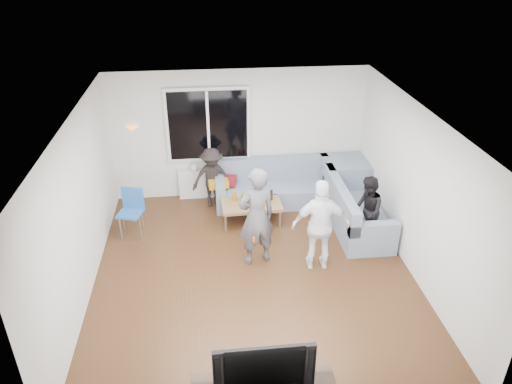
{
  "coord_description": "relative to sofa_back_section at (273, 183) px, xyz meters",
  "views": [
    {
      "loc": [
        -0.64,
        -6.17,
        4.79
      ],
      "look_at": [
        0.1,
        0.6,
        1.15
      ],
      "focal_mm": 33.92,
      "sensor_mm": 36.0,
      "label": 1
    }
  ],
  "objects": [
    {
      "name": "bottle_e",
      "position": [
        -0.14,
        -0.61,
        0.07
      ],
      "size": [
        0.07,
        0.07,
        0.2
      ],
      "primitive_type": "cylinder",
      "color": "black",
      "rests_on": "coffee_table"
    },
    {
      "name": "player_left",
      "position": [
        -0.55,
        -1.93,
        0.42
      ],
      "size": [
        0.71,
        0.56,
        1.69
      ],
      "primitive_type": "imported",
      "rotation": [
        0.0,
        0.0,
        3.43
      ],
      "color": "#4B4B50",
      "rests_on": "floor"
    },
    {
      "name": "vase",
      "position": [
        -1.55,
        0.35,
        0.28
      ],
      "size": [
        0.21,
        0.21,
        0.17
      ],
      "primitive_type": "imported",
      "rotation": [
        0.0,
        0.0,
        -0.33
      ],
      "color": "silver",
      "rests_on": "radiator"
    },
    {
      "name": "floor",
      "position": [
        -0.63,
        -2.27,
        -0.45
      ],
      "size": [
        5.0,
        5.5,
        0.04
      ],
      "primitive_type": "cube",
      "color": "#56351C",
      "rests_on": "ground"
    },
    {
      "name": "cushion_red",
      "position": [
        -0.92,
        0.06,
        0.09
      ],
      "size": [
        0.41,
        0.36,
        0.13
      ],
      "primitive_type": "cube",
      "rotation": [
        0.0,
        0.0,
        -0.17
      ],
      "color": "maroon",
      "rests_on": "sofa_back_section"
    },
    {
      "name": "potted_plant",
      "position": [
        -1.05,
        0.35,
        0.36
      ],
      "size": [
        0.22,
        0.2,
        0.34
      ],
      "primitive_type": "imported",
      "rotation": [
        0.0,
        0.0,
        -0.29
      ],
      "color": "#2D6026",
      "rests_on": "radiator"
    },
    {
      "name": "cushion_yellow",
      "position": [
        -1.09,
        -0.02,
        0.09
      ],
      "size": [
        0.41,
        0.36,
        0.14
      ],
      "primitive_type": "cube",
      "rotation": [
        0.0,
        0.0,
        0.11
      ],
      "color": "#BC8A1B",
      "rests_on": "sofa_back_section"
    },
    {
      "name": "floor_lamp",
      "position": [
        -2.68,
        0.57,
        0.36
      ],
      "size": [
        0.32,
        0.32,
        1.56
      ],
      "primitive_type": null,
      "color": "orange",
      "rests_on": "floor"
    },
    {
      "name": "television",
      "position": [
        -0.8,
        -4.77,
        0.33
      ],
      "size": [
        1.08,
        0.14,
        0.62
      ],
      "primitive_type": "imported",
      "color": "black",
      "rests_on": "tv_console"
    },
    {
      "name": "wall_back",
      "position": [
        -0.63,
        0.5,
        0.88
      ],
      "size": [
        5.0,
        0.04,
        2.6
      ],
      "primitive_type": "cube",
      "color": "silver",
      "rests_on": "ground"
    },
    {
      "name": "pitcher",
      "position": [
        -0.53,
        -0.65,
        0.06
      ],
      "size": [
        0.17,
        0.17,
        0.17
      ],
      "primitive_type": "cylinder",
      "color": "maroon",
      "rests_on": "coffee_table"
    },
    {
      "name": "radiator",
      "position": [
        -1.23,
        0.38,
        -0.11
      ],
      "size": [
        1.3,
        0.12,
        0.62
      ],
      "primitive_type": "cube",
      "color": "silver",
      "rests_on": "floor"
    },
    {
      "name": "window_frame",
      "position": [
        -1.23,
        0.42,
        1.12
      ],
      "size": [
        1.62,
        0.06,
        1.47
      ],
      "primitive_type": "cube",
      "color": "white",
      "rests_on": "wall_back"
    },
    {
      "name": "spectator_right",
      "position": [
        1.39,
        -1.57,
        0.19
      ],
      "size": [
        0.53,
        0.65,
        1.24
      ],
      "primitive_type": "imported",
      "rotation": [
        0.0,
        0.0,
        -1.69
      ],
      "color": "black",
      "rests_on": "floor"
    },
    {
      "name": "player_right",
      "position": [
        0.43,
        -2.19,
        0.35
      ],
      "size": [
        0.94,
        0.46,
        1.55
      ],
      "primitive_type": "imported",
      "rotation": [
        0.0,
        0.0,
        3.05
      ],
      "color": "white",
      "rests_on": "floor"
    },
    {
      "name": "bottle_d",
      "position": [
        -0.28,
        -0.82,
        0.11
      ],
      "size": [
        0.07,
        0.07,
        0.27
      ],
      "primitive_type": "cylinder",
      "color": "orange",
      "rests_on": "coffee_table"
    },
    {
      "name": "ceiling",
      "position": [
        -0.63,
        -2.27,
        2.2
      ],
      "size": [
        5.0,
        5.5,
        0.04
      ],
      "primitive_type": "cube",
      "color": "white",
      "rests_on": "ground"
    },
    {
      "name": "bottle_b",
      "position": [
        -0.67,
        -0.79,
        0.1
      ],
      "size": [
        0.08,
        0.08,
        0.24
      ],
      "primitive_type": "cylinder",
      "color": "#377815",
      "rests_on": "coffee_table"
    },
    {
      "name": "sofa_corner",
      "position": [
        1.43,
        0.0,
        0.0
      ],
      "size": [
        0.85,
        0.85,
        0.85
      ],
      "primitive_type": "cube",
      "color": "slate",
      "rests_on": "floor"
    },
    {
      "name": "wall_front",
      "position": [
        -0.63,
        -5.04,
        0.88
      ],
      "size": [
        5.0,
        0.04,
        2.6
      ],
      "primitive_type": "cube",
      "color": "silver",
      "rests_on": "ground"
    },
    {
      "name": "wall_left",
      "position": [
        -3.15,
        -2.27,
        0.88
      ],
      "size": [
        0.04,
        5.5,
        2.6
      ],
      "primitive_type": "cube",
      "color": "silver",
      "rests_on": "ground"
    },
    {
      "name": "wall_right",
      "position": [
        1.89,
        -2.27,
        0.88
      ],
      "size": [
        0.04,
        5.5,
        2.6
      ],
      "primitive_type": "cube",
      "color": "silver",
      "rests_on": "ground"
    },
    {
      "name": "window_glass",
      "position": [
        -1.23,
        0.38,
        1.12
      ],
      "size": [
        1.5,
        0.02,
        1.35
      ],
      "primitive_type": "cube",
      "color": "black",
      "rests_on": "window_frame"
    },
    {
      "name": "side_chair",
      "position": [
        -2.68,
        -0.9,
        0.01
      ],
      "size": [
        0.5,
        0.5,
        0.86
      ],
      "primitive_type": null,
      "rotation": [
        0.0,
        0.0,
        -0.28
      ],
      "color": "#275FAC",
      "rests_on": "floor"
    },
    {
      "name": "sofa_right_section",
      "position": [
        1.39,
        -1.07,
        0.0
      ],
      "size": [
        2.0,
        0.85,
        0.85
      ],
      "primitive_type": null,
      "rotation": [
        0.0,
        0.0,
        1.57
      ],
      "color": "slate",
      "rests_on": "floor"
    },
    {
      "name": "spectator_back",
      "position": [
        -1.2,
        0.03,
        0.18
      ],
      "size": [
        0.85,
        0.57,
        1.22
      ],
      "primitive_type": "imported",
      "rotation": [
        0.0,
        0.0,
        0.15
      ],
      "color": "black",
      "rests_on": "floor"
    },
    {
      "name": "window_mullion",
      "position": [
        -1.23,
        0.37,
        1.12
      ],
      "size": [
        0.05,
        0.03,
        1.35
      ],
      "primitive_type": "cube",
      "color": "white",
      "rests_on": "window_frame"
    },
    {
      "name": "bottle_a",
      "position": [
        -0.81,
        -0.57,
        0.07
      ],
      "size": [
        0.07,
        0.07,
        0.2
      ],
      "primitive_type": "cylinder",
      "color": "orange",
      "rests_on": "coffee_table"
    },
    {
      "name": "sofa_back_section",
      "position": [
        0.0,
        0.0,
        0.0
      ],
      "size": [
        2.3,
        0.85,
        0.85
      ],
      "primitive_type": null,
      "color": "slate",
      "rests_on": "floor"
    },
    {
      "name": "bottle_c",
      "position": [
        -0.47,
        -0.55,
        0.09
      ],
      "size": [
        0.07,
        0.07,
        0.22
      ],
      "primitive_type": "cylinder",
      "color": "black",
      "rests_on": "coffee_table"
    },
    {
      "name": "coffee_table",
      "position": [
        -0.51,
        -0.72,
        -0.22
      ],
      "size": [
        1.12,
        0.64,
        0.4
      ],
      "primitive_type": "cube",
      "rotation": [
        0.0,
        0.0,
        0.04
      ],
      "color": "olive",
      "rests_on": "floor"
    }
  ]
}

